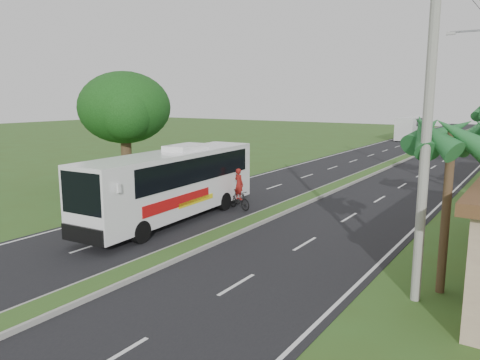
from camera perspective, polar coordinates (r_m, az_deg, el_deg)
The scene contains 11 objects.
ground at distance 17.28m, azimuth -10.27°, elevation -10.02°, with size 180.00×180.00×0.00m, color #38541E.
road_asphalt at distance 34.13m, azimuth 13.48°, elevation -0.08°, with size 14.00×160.00×0.02m, color black.
median_strip at distance 34.11m, azimuth 13.49°, elevation 0.07°, with size 1.20×160.00×0.18m.
lane_edge_left at distance 36.89m, azimuth 3.66°, elevation 0.92°, with size 0.12×160.00×0.01m, color silver.
lane_edge_right at distance 32.53m, azimuth 24.63°, elevation -1.25°, with size 0.12×160.00×0.01m, color silver.
palm_verge_a at distance 14.89m, azimuth 24.43°, elevation 4.74°, with size 2.40×2.40×5.45m.
shade_tree at distance 31.92m, azimuth -14.01°, elevation 8.27°, with size 6.30×6.00×7.54m.
utility_pole_a at distance 13.95m, azimuth 22.00°, elevation 8.45°, with size 1.60×0.28×11.00m.
coach_bus_main at distance 22.51m, azimuth -8.12°, elevation -0.03°, with size 2.99×11.20×3.58m.
coach_bus_far at distance 69.99m, azimuth 20.48°, elevation 6.13°, with size 2.58×10.77×3.12m.
motorcyclist at distance 24.65m, azimuth -0.14°, elevation -1.83°, with size 1.78×0.98×2.21m.
Camera 1 is at (11.30, -11.66, 5.91)m, focal length 35.00 mm.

